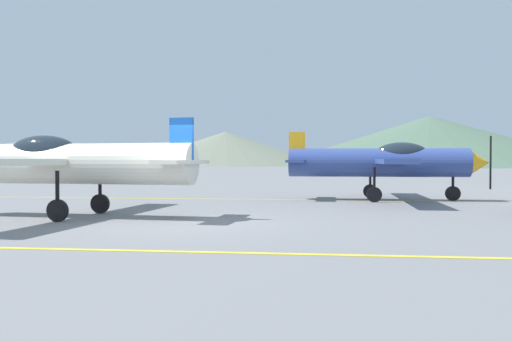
{
  "coord_description": "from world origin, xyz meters",
  "views": [
    {
      "loc": [
        3.48,
        -13.4,
        1.58
      ],
      "look_at": [
        1.11,
        6.0,
        1.2
      ],
      "focal_mm": 38.59,
      "sensor_mm": 36.0,
      "label": 1
    }
  ],
  "objects": [
    {
      "name": "ground_plane",
      "position": [
        0.0,
        0.0,
        0.0
      ],
      "size": [
        400.0,
        400.0,
        0.0
      ],
      "primitive_type": "plane",
      "color": "slate"
    },
    {
      "name": "apron_line_near",
      "position": [
        0.0,
        -4.24,
        0.01
      ],
      "size": [
        80.0,
        0.16,
        0.01
      ],
      "primitive_type": "cube",
      "color": "yellow",
      "rests_on": "ground_plane"
    },
    {
      "name": "apron_line_far",
      "position": [
        0.0,
        8.25,
        0.01
      ],
      "size": [
        80.0,
        0.16,
        0.01
      ],
      "primitive_type": "cube",
      "color": "yellow",
      "rests_on": "ground_plane"
    },
    {
      "name": "airplane_near",
      "position": [
        -3.66,
        1.06,
        1.52
      ],
      "size": [
        7.83,
        9.0,
        2.69
      ],
      "color": "silver",
      "rests_on": "ground_plane"
    },
    {
      "name": "airplane_mid",
      "position": [
        5.89,
        8.5,
        1.52
      ],
      "size": [
        7.76,
        8.96,
        2.69
      ],
      "color": "#33478C",
      "rests_on": "ground_plane"
    },
    {
      "name": "hill_left",
      "position": [
        -74.29,
        127.58,
        3.54
      ],
      "size": [
        85.88,
        85.88,
        7.08
      ],
      "primitive_type": "cone",
      "color": "slate",
      "rests_on": "ground_plane"
    },
    {
      "name": "hill_centerleft",
      "position": [
        -22.97,
        134.45,
        4.63
      ],
      "size": [
        56.0,
        56.0,
        9.26
      ],
      "primitive_type": "cone",
      "color": "slate",
      "rests_on": "ground_plane"
    },
    {
      "name": "hill_centerright",
      "position": [
        30.42,
        131.15,
        6.35
      ],
      "size": [
        82.26,
        82.26,
        12.71
      ],
      "primitive_type": "cone",
      "color": "#4C6651",
      "rests_on": "ground_plane"
    }
  ]
}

